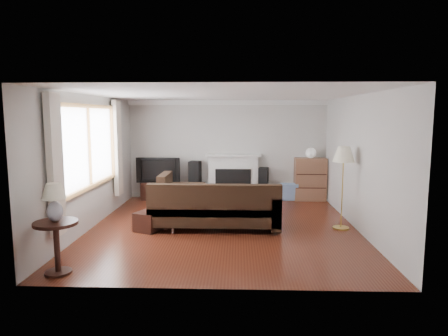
{
  "coord_description": "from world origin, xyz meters",
  "views": [
    {
      "loc": [
        0.27,
        -7.41,
        2.12
      ],
      "look_at": [
        0.0,
        0.3,
        1.1
      ],
      "focal_mm": 32.0,
      "sensor_mm": 36.0,
      "label": 1
    }
  ],
  "objects_px": {
    "sectional_sofa": "(215,206)",
    "floor_lamp": "(342,188)",
    "coffee_table": "(226,204)",
    "tv_stand": "(160,190)",
    "side_table": "(57,248)",
    "bookshelf": "(310,179)"
  },
  "relations": [
    {
      "from": "coffee_table",
      "to": "side_table",
      "type": "bearing_deg",
      "value": -109.87
    },
    {
      "from": "tv_stand",
      "to": "sectional_sofa",
      "type": "distance_m",
      "value": 3.02
    },
    {
      "from": "bookshelf",
      "to": "floor_lamp",
      "type": "xyz_separation_m",
      "value": [
        0.14,
        -2.56,
        0.25
      ]
    },
    {
      "from": "bookshelf",
      "to": "floor_lamp",
      "type": "height_order",
      "value": "floor_lamp"
    },
    {
      "from": "sectional_sofa",
      "to": "bookshelf",
      "type": "bearing_deg",
      "value": 49.42
    },
    {
      "from": "tv_stand",
      "to": "floor_lamp",
      "type": "relative_size",
      "value": 0.58
    },
    {
      "from": "bookshelf",
      "to": "sectional_sofa",
      "type": "height_order",
      "value": "bookshelf"
    },
    {
      "from": "bookshelf",
      "to": "coffee_table",
      "type": "xyz_separation_m",
      "value": [
        -2.07,
        -1.34,
        -0.34
      ]
    },
    {
      "from": "tv_stand",
      "to": "floor_lamp",
      "type": "bearing_deg",
      "value": -32.68
    },
    {
      "from": "bookshelf",
      "to": "sectional_sofa",
      "type": "relative_size",
      "value": 0.41
    },
    {
      "from": "sectional_sofa",
      "to": "side_table",
      "type": "bearing_deg",
      "value": -131.54
    },
    {
      "from": "floor_lamp",
      "to": "side_table",
      "type": "bearing_deg",
      "value": -152.17
    },
    {
      "from": "sectional_sofa",
      "to": "floor_lamp",
      "type": "relative_size",
      "value": 1.68
    },
    {
      "from": "coffee_table",
      "to": "floor_lamp",
      "type": "relative_size",
      "value": 0.63
    },
    {
      "from": "tv_stand",
      "to": "side_table",
      "type": "distance_m",
      "value": 4.86
    },
    {
      "from": "sectional_sofa",
      "to": "side_table",
      "type": "distance_m",
      "value": 3.01
    },
    {
      "from": "tv_stand",
      "to": "sectional_sofa",
      "type": "height_order",
      "value": "sectional_sofa"
    },
    {
      "from": "bookshelf",
      "to": "coffee_table",
      "type": "distance_m",
      "value": 2.49
    },
    {
      "from": "tv_stand",
      "to": "coffee_table",
      "type": "height_order",
      "value": "tv_stand"
    },
    {
      "from": "side_table",
      "to": "bookshelf",
      "type": "bearing_deg",
      "value": 48.97
    },
    {
      "from": "floor_lamp",
      "to": "side_table",
      "type": "height_order",
      "value": "floor_lamp"
    },
    {
      "from": "floor_lamp",
      "to": "coffee_table",
      "type": "bearing_deg",
      "value": 151.05
    }
  ]
}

